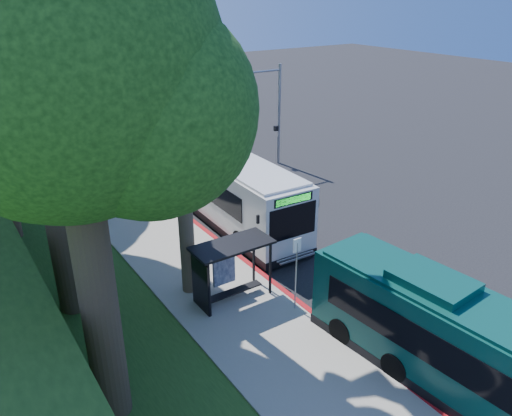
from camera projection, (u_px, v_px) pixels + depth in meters
ground at (317, 230)px, 26.14m from camera, size 140.00×140.00×0.00m
sidewalk at (193, 269)px, 22.39m from camera, size 4.50×70.00×0.12m
red_curb at (287, 294)px, 20.53m from camera, size 0.25×30.00×0.13m
grass_verge at (34, 259)px, 23.29m from camera, size 8.00×70.00×0.06m
bus_shelter at (225, 261)px, 19.54m from camera, size 3.20×1.51×2.55m
stop_sign_pole at (296, 265)px, 18.75m from camera, size 0.35×0.06×3.17m
traffic_signal_pole at (267, 104)px, 33.88m from camera, size 4.10×0.30×7.00m
tree_0 at (26, 3)px, 15.28m from camera, size 8.40×8.00×15.70m
tree_6 at (70, 81)px, 11.07m from camera, size 7.56×7.20×13.74m
white_bus at (220, 181)px, 27.25m from camera, size 3.33×13.43×3.97m
teal_bus at (479, 354)px, 14.71m from camera, size 3.38×11.88×3.49m
pickup at (232, 160)px, 34.40m from camera, size 3.50×5.77×1.50m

